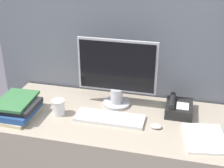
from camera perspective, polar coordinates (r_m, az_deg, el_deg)
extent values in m
cube|color=slate|center=(2.21, 2.07, 2.40)|extent=(1.88, 0.04, 1.80)
cube|color=tan|center=(2.20, -0.15, -14.13)|extent=(1.48, 0.64, 0.74)
cylinder|color=#B7B7BC|center=(2.10, 0.72, -3.53)|extent=(0.18, 0.18, 0.02)
cylinder|color=#B7B7BC|center=(2.07, 0.73, -2.12)|extent=(0.08, 0.08, 0.10)
cube|color=#B7B7BC|center=(1.99, 0.80, 3.32)|extent=(0.52, 0.02, 0.35)
cube|color=black|center=(1.98, 0.74, 3.21)|extent=(0.49, 0.01, 0.32)
cube|color=silver|center=(1.94, -0.54, -6.25)|extent=(0.43, 0.15, 0.02)
ellipsoid|color=silver|center=(1.88, 8.03, -7.66)|extent=(0.07, 0.05, 0.02)
cylinder|color=white|center=(2.01, -9.77, -4.32)|extent=(0.08, 0.08, 0.09)
cylinder|color=white|center=(1.98, -9.87, -3.07)|extent=(0.08, 0.08, 0.01)
cube|color=#C6B78C|center=(2.07, -16.85, -5.30)|extent=(0.23, 0.29, 0.02)
cube|color=#264C8C|center=(2.05, -16.86, -4.60)|extent=(0.22, 0.26, 0.04)
cube|color=#262628|center=(2.03, -16.83, -3.70)|extent=(0.24, 0.22, 0.03)
cube|color=#38723F|center=(2.04, -17.19, -2.85)|extent=(0.21, 0.28, 0.02)
cube|color=black|center=(2.04, 12.14, -4.42)|extent=(0.17, 0.20, 0.07)
cube|color=white|center=(2.00, 12.80, -3.96)|extent=(0.08, 0.09, 0.00)
cylinder|color=black|center=(2.01, 10.97, -3.02)|extent=(0.04, 0.18, 0.04)
cube|color=white|center=(1.84, 16.62, -9.53)|extent=(0.26, 0.31, 0.02)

